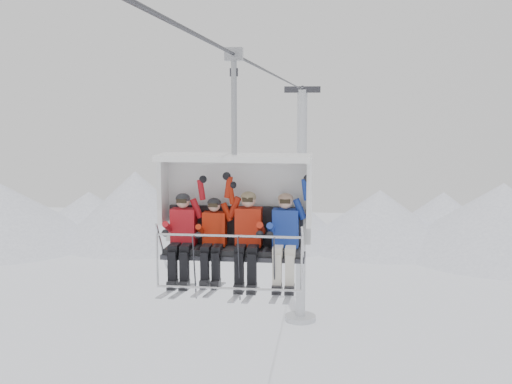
# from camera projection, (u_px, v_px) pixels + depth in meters

# --- Properties ---
(ridgeline) EXTENTS (72.00, 21.00, 7.00)m
(ridgeline) POSITION_uv_depth(u_px,v_px,m) (294.00, 214.00, 56.87)
(ridgeline) COLOR white
(ridgeline) RESTS_ON ground
(lift_tower_right) EXTENTS (2.00, 1.80, 13.48)m
(lift_tower_right) POSITION_uv_depth(u_px,v_px,m) (301.00, 223.00, 36.56)
(lift_tower_right) COLOR #B8BBC0
(lift_tower_right) RESTS_ON ground
(haul_cable) EXTENTS (0.06, 50.00, 0.06)m
(haul_cable) POSITION_uv_depth(u_px,v_px,m) (256.00, 66.00, 13.90)
(haul_cable) COLOR #303036
(haul_cable) RESTS_ON lift_tower_left
(chairlift_carrier) EXTENTS (2.64, 1.17, 3.98)m
(chairlift_carrier) POSITION_uv_depth(u_px,v_px,m) (236.00, 204.00, 11.24)
(chairlift_carrier) COLOR black
(chairlift_carrier) RESTS_ON haul_cable
(skier_far_left) EXTENTS (0.43, 1.69, 1.69)m
(skier_far_left) POSITION_uv_depth(u_px,v_px,m) (182.00, 234.00, 11.11)
(skier_far_left) COLOR #B5141D
(skier_far_left) RESTS_ON chairlift_carrier
(skier_center_left) EXTENTS (0.40, 1.69, 1.59)m
(skier_center_left) POSITION_uv_depth(u_px,v_px,m) (214.00, 237.00, 11.04)
(skier_center_left) COLOR #B3210A
(skier_center_left) RESTS_ON chairlift_carrier
(skier_center_right) EXTENTS (0.45, 1.69, 1.77)m
(skier_center_right) POSITION_uv_depth(u_px,v_px,m) (248.00, 234.00, 10.98)
(skier_center_right) COLOR #B2200D
(skier_center_right) RESTS_ON chairlift_carrier
(skier_far_right) EXTENTS (0.44, 1.69, 1.74)m
(skier_far_right) POSITION_uv_depth(u_px,v_px,m) (285.00, 236.00, 10.90)
(skier_far_right) COLOR #193496
(skier_far_right) RESTS_ON chairlift_carrier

